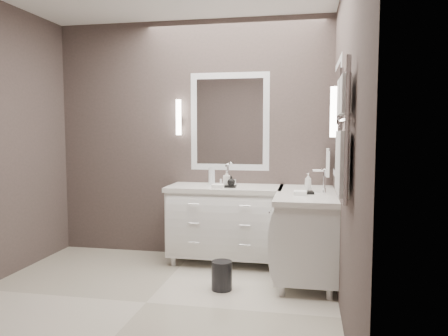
% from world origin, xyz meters
% --- Properties ---
extents(floor, '(3.20, 3.00, 0.01)m').
position_xyz_m(floor, '(0.00, 0.00, -0.01)').
color(floor, beige).
rests_on(floor, ground).
extents(wall_back, '(3.20, 0.01, 2.70)m').
position_xyz_m(wall_back, '(0.00, 1.50, 1.35)').
color(wall_back, '#443936').
rests_on(wall_back, floor).
extents(wall_front, '(3.20, 0.01, 2.70)m').
position_xyz_m(wall_front, '(0.00, -1.50, 1.35)').
color(wall_front, '#443936').
rests_on(wall_front, floor).
extents(wall_right, '(0.01, 3.00, 2.70)m').
position_xyz_m(wall_right, '(1.60, 0.00, 1.35)').
color(wall_right, '#443936').
rests_on(wall_right, floor).
extents(vanity_back, '(1.24, 0.59, 0.97)m').
position_xyz_m(vanity_back, '(0.45, 1.23, 0.49)').
color(vanity_back, white).
rests_on(vanity_back, floor).
extents(vanity_right, '(0.59, 1.24, 0.97)m').
position_xyz_m(vanity_right, '(1.33, 0.90, 0.49)').
color(vanity_right, white).
rests_on(vanity_right, floor).
extents(mirror_back, '(0.90, 0.02, 1.10)m').
position_xyz_m(mirror_back, '(0.45, 1.49, 1.55)').
color(mirror_back, white).
rests_on(mirror_back, wall_back).
extents(mirror_right, '(0.02, 0.90, 1.10)m').
position_xyz_m(mirror_right, '(1.59, 0.80, 1.55)').
color(mirror_right, white).
rests_on(mirror_right, wall_right).
extents(sconce_back, '(0.06, 0.06, 0.40)m').
position_xyz_m(sconce_back, '(-0.13, 1.43, 1.59)').
color(sconce_back, white).
rests_on(sconce_back, wall_back).
extents(sconce_right, '(0.06, 0.06, 0.40)m').
position_xyz_m(sconce_right, '(1.53, 0.22, 1.59)').
color(sconce_right, white).
rests_on(sconce_right, wall_right).
extents(towel_bar_corner, '(0.03, 0.22, 0.30)m').
position_xyz_m(towel_bar_corner, '(1.54, 1.36, 1.12)').
color(towel_bar_corner, white).
rests_on(towel_bar_corner, wall_right).
extents(towel_ladder, '(0.06, 0.58, 0.90)m').
position_xyz_m(towel_ladder, '(1.55, -0.40, 1.39)').
color(towel_ladder, white).
rests_on(towel_ladder, wall_right).
extents(waste_bin, '(0.23, 0.23, 0.26)m').
position_xyz_m(waste_bin, '(0.57, 0.42, 0.13)').
color(waste_bin, black).
rests_on(waste_bin, floor).
extents(amenity_tray_back, '(0.15, 0.11, 0.02)m').
position_xyz_m(amenity_tray_back, '(0.51, 1.13, 0.86)').
color(amenity_tray_back, black).
rests_on(amenity_tray_back, vanity_back).
extents(amenity_tray_right, '(0.12, 0.15, 0.02)m').
position_xyz_m(amenity_tray_right, '(1.33, 0.83, 0.86)').
color(amenity_tray_right, black).
rests_on(amenity_tray_right, vanity_right).
extents(water_bottle, '(0.09, 0.09, 0.20)m').
position_xyz_m(water_bottle, '(0.29, 1.27, 0.95)').
color(water_bottle, silver).
rests_on(water_bottle, vanity_back).
extents(soap_bottle_a, '(0.07, 0.08, 0.15)m').
position_xyz_m(soap_bottle_a, '(0.48, 1.15, 0.95)').
color(soap_bottle_a, white).
rests_on(soap_bottle_a, amenity_tray_back).
extents(soap_bottle_b, '(0.09, 0.09, 0.10)m').
position_xyz_m(soap_bottle_b, '(0.54, 1.10, 0.92)').
color(soap_bottle_b, black).
rests_on(soap_bottle_b, amenity_tray_back).
extents(soap_bottle_c, '(0.09, 0.09, 0.18)m').
position_xyz_m(soap_bottle_c, '(1.33, 0.83, 0.96)').
color(soap_bottle_c, white).
rests_on(soap_bottle_c, amenity_tray_right).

